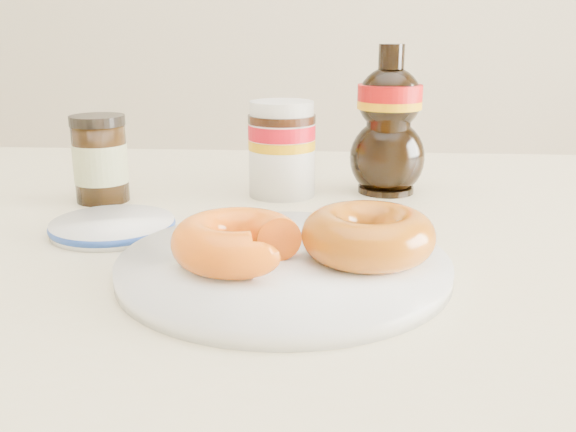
# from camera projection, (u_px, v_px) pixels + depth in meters

# --- Properties ---
(dining_table) EXTENTS (1.40, 0.90, 0.75)m
(dining_table) POSITION_uv_depth(u_px,v_px,m) (256.00, 310.00, 0.66)
(dining_table) COLOR beige
(dining_table) RESTS_ON ground
(plate) EXTENTS (0.28, 0.28, 0.01)m
(plate) POSITION_uv_depth(u_px,v_px,m) (284.00, 264.00, 0.54)
(plate) COLOR white
(plate) RESTS_ON dining_table
(donut_bitten) EXTENTS (0.13, 0.13, 0.04)m
(donut_bitten) POSITION_uv_depth(u_px,v_px,m) (237.00, 241.00, 0.52)
(donut_bitten) COLOR #FA580E
(donut_bitten) RESTS_ON plate
(donut_whole) EXTENTS (0.11, 0.11, 0.04)m
(donut_whole) POSITION_uv_depth(u_px,v_px,m) (368.00, 235.00, 0.53)
(donut_whole) COLOR #954809
(donut_whole) RESTS_ON plate
(nutella_jar) EXTENTS (0.08, 0.08, 0.11)m
(nutella_jar) POSITION_uv_depth(u_px,v_px,m) (282.00, 145.00, 0.77)
(nutella_jar) COLOR white
(nutella_jar) RESTS_ON dining_table
(syrup_bottle) EXTENTS (0.10, 0.08, 0.18)m
(syrup_bottle) POSITION_uv_depth(u_px,v_px,m) (389.00, 120.00, 0.78)
(syrup_bottle) COLOR black
(syrup_bottle) RESTS_ON dining_table
(dark_jar) EXTENTS (0.06, 0.06, 0.10)m
(dark_jar) POSITION_uv_depth(u_px,v_px,m) (100.00, 160.00, 0.75)
(dark_jar) COLOR black
(dark_jar) RESTS_ON dining_table
(blue_rim_saucer) EXTENTS (0.12, 0.12, 0.01)m
(blue_rim_saucer) POSITION_uv_depth(u_px,v_px,m) (113.00, 226.00, 0.64)
(blue_rim_saucer) COLOR white
(blue_rim_saucer) RESTS_ON dining_table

